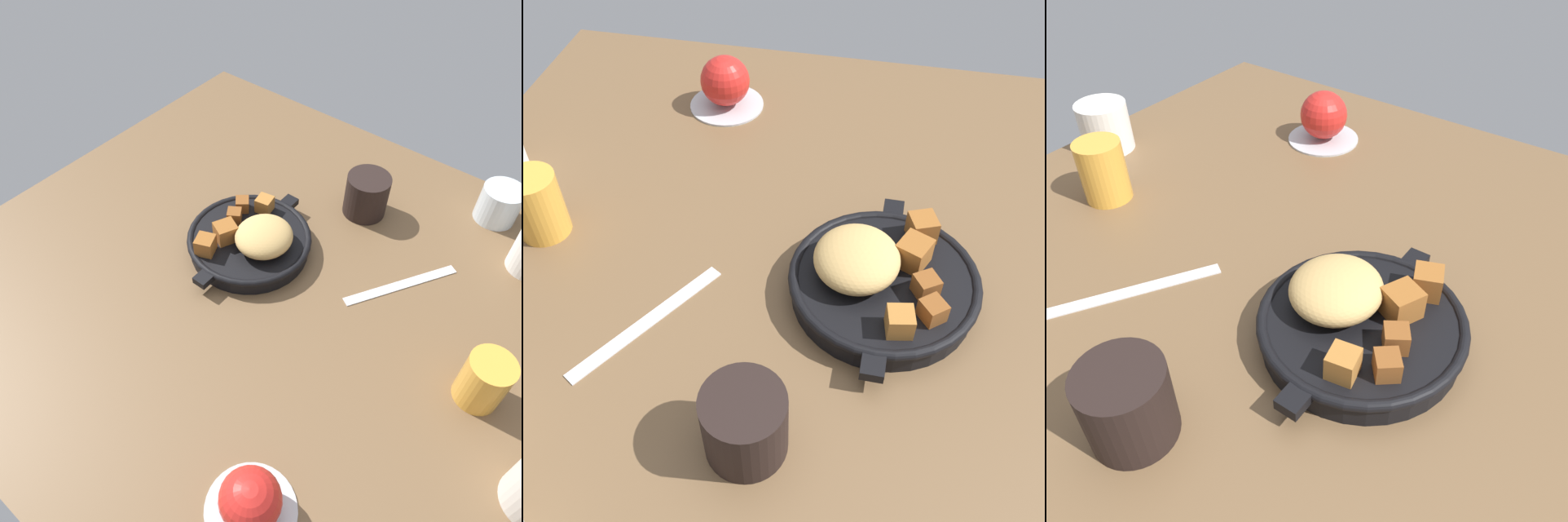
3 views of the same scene
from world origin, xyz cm
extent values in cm
cube|color=brown|center=(0.00, 0.00, -1.20)|extent=(93.21, 102.44, 2.40)
cylinder|color=black|center=(-3.83, -7.75, 1.51)|extent=(20.35, 20.35, 3.01)
torus|color=black|center=(-3.83, -7.75, 2.77)|extent=(21.15, 21.15, 1.20)
cube|color=black|center=(7.55, -7.75, 2.56)|extent=(2.64, 2.40, 1.20)
cube|color=black|center=(-15.22, -7.75, 2.56)|extent=(2.64, 2.40, 1.20)
ellipsoid|color=tan|center=(-3.71, -4.50, 5.20)|extent=(9.84, 9.35, 4.37)
cube|color=brown|center=(-5.13, -12.10, 4.19)|extent=(3.25, 3.25, 2.36)
cube|color=#A86B2D|center=(-10.57, -9.76, 4.36)|extent=(3.14, 3.12, 2.69)
cube|color=#935623|center=(-1.01, -10.46, 4.60)|extent=(4.43, 4.32, 3.18)
cube|color=brown|center=(-8.28, -12.94, 4.15)|extent=(3.33, 3.31, 2.28)
cube|color=#935623|center=(3.20, -11.17, 4.51)|extent=(3.87, 3.83, 3.00)
cylinder|color=#B7BABF|center=(28.81, 19.20, 0.30)|extent=(11.19, 11.19, 0.60)
sphere|color=red|center=(28.81, 19.20, 4.27)|extent=(7.34, 7.34, 7.34)
cube|color=silver|center=(-12.81, 16.71, 0.18)|extent=(18.07, 11.91, 0.36)
cylinder|color=silver|center=(-37.59, 22.28, 3.34)|extent=(7.31, 7.31, 6.68)
cylinder|color=black|center=(-24.30, 2.76, 3.91)|extent=(7.78, 7.78, 7.83)
cylinder|color=gold|center=(-1.85, 33.92, 4.16)|extent=(6.19, 6.19, 8.32)
camera|label=1|loc=(41.94, 31.15, 65.18)|focal=35.24mm
camera|label=2|loc=(-49.38, -6.03, 54.18)|focal=42.76mm
camera|label=3|loc=(-37.42, -25.13, 42.83)|focal=37.84mm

